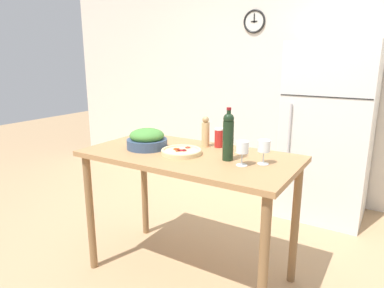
# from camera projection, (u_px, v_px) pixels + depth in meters

# --- Properties ---
(ground_plane) EXTENTS (14.00, 14.00, 0.00)m
(ground_plane) POSITION_uv_depth(u_px,v_px,m) (189.00, 273.00, 2.59)
(ground_plane) COLOR tan
(wall_back) EXTENTS (6.40, 0.08, 2.60)m
(wall_back) POSITION_uv_depth(u_px,v_px,m) (281.00, 83.00, 3.92)
(wall_back) COLOR silver
(wall_back) RESTS_ON ground_plane
(refrigerator) EXTENTS (0.80, 0.71, 1.74)m
(refrigerator) POSITION_uv_depth(u_px,v_px,m) (328.00, 132.00, 3.39)
(refrigerator) COLOR silver
(refrigerator) RESTS_ON ground_plane
(prep_counter) EXTENTS (1.48, 0.76, 0.94)m
(prep_counter) POSITION_uv_depth(u_px,v_px,m) (189.00, 170.00, 2.39)
(prep_counter) COLOR #A87A4C
(prep_counter) RESTS_ON ground_plane
(wine_bottle) EXTENTS (0.07, 0.07, 0.34)m
(wine_bottle) POSITION_uv_depth(u_px,v_px,m) (228.00, 136.00, 2.17)
(wine_bottle) COLOR black
(wine_bottle) RESTS_ON prep_counter
(wine_glass_near) EXTENTS (0.08, 0.08, 0.15)m
(wine_glass_near) POSITION_uv_depth(u_px,v_px,m) (242.00, 148.00, 2.07)
(wine_glass_near) COLOR silver
(wine_glass_near) RESTS_ON prep_counter
(wine_glass_far) EXTENTS (0.08, 0.08, 0.15)m
(wine_glass_far) POSITION_uv_depth(u_px,v_px,m) (264.00, 147.00, 2.10)
(wine_glass_far) COLOR silver
(wine_glass_far) RESTS_ON prep_counter
(pepper_mill) EXTENTS (0.06, 0.06, 0.23)m
(pepper_mill) POSITION_uv_depth(u_px,v_px,m) (205.00, 132.00, 2.52)
(pepper_mill) COLOR tan
(pepper_mill) RESTS_ON prep_counter
(salad_bowl) EXTENTS (0.29, 0.29, 0.15)m
(salad_bowl) POSITION_uv_depth(u_px,v_px,m) (147.00, 139.00, 2.48)
(salad_bowl) COLOR #384C6B
(salad_bowl) RESTS_ON prep_counter
(homemade_pizza) EXTENTS (0.28, 0.28, 0.04)m
(homemade_pizza) POSITION_uv_depth(u_px,v_px,m) (181.00, 151.00, 2.34)
(homemade_pizza) COLOR #DBC189
(homemade_pizza) RESTS_ON prep_counter
(salt_canister) EXTENTS (0.07, 0.07, 0.14)m
(salt_canister) POSITION_uv_depth(u_px,v_px,m) (219.00, 138.00, 2.51)
(salt_canister) COLOR #B2231E
(salt_canister) RESTS_ON prep_counter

